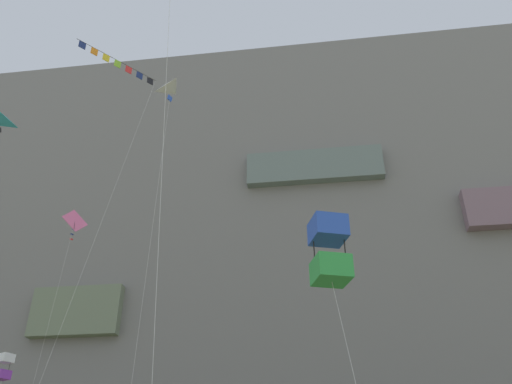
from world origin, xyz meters
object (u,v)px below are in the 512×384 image
at_px(kite_delta_high_center, 174,109).
at_px(kite_diamond_mid_right, 73,228).
at_px(kite_box_high_right, 4,367).
at_px(kite_banner_near_cliff, 116,74).
at_px(kite_box_upper_right, 330,250).

xyz_separation_m(kite_delta_high_center, kite_diamond_mid_right, (-9.99, 8.35, -4.04)).
bearing_deg(kite_diamond_mid_right, kite_delta_high_center, -39.89).
bearing_deg(kite_box_high_right, kite_diamond_mid_right, 106.37).
height_order(kite_banner_near_cliff, kite_diamond_mid_right, kite_banner_near_cliff).
height_order(kite_diamond_mid_right, kite_box_high_right, kite_diamond_mid_right).
bearing_deg(kite_diamond_mid_right, kite_box_high_right, -73.63).
relative_size(kite_box_upper_right, kite_diamond_mid_right, 0.42).
distance_m(kite_box_upper_right, kite_diamond_mid_right, 31.51).
height_order(kite_banner_near_cliff, kite_box_high_right, kite_banner_near_cliff).
bearing_deg(kite_box_upper_right, kite_delta_high_center, 125.17).
bearing_deg(kite_banner_near_cliff, kite_diamond_mid_right, 124.27).
height_order(kite_banner_near_cliff, kite_box_upper_right, kite_banner_near_cliff).
relative_size(kite_delta_high_center, kite_diamond_mid_right, 1.14).
bearing_deg(kite_delta_high_center, kite_diamond_mid_right, 140.11).
bearing_deg(kite_diamond_mid_right, kite_box_upper_right, -48.16).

